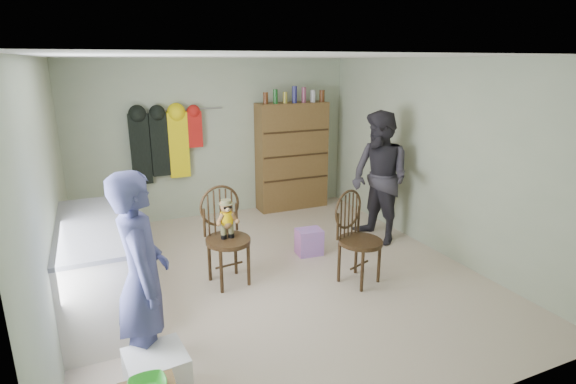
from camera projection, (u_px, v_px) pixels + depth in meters
name	position (u px, v px, depth m)	size (l,w,h in m)	color
ground_plane	(276.00, 275.00, 5.36)	(5.00, 5.00, 0.00)	beige
room_walls	(258.00, 137.00, 5.38)	(5.00, 5.00, 5.00)	#B1BC9D
counter	(94.00, 268.00, 4.47)	(0.64, 1.86, 0.94)	silver
plastic_tub	(157.00, 378.00, 3.32)	(0.43, 0.40, 0.40)	white
chair_front	(226.00, 229.00, 5.04)	(0.56, 0.56, 1.12)	#3C2815
chair_far	(356.00, 234.00, 5.08)	(0.61, 0.61, 1.07)	#3C2815
striped_bag	(309.00, 242.00, 5.90)	(0.32, 0.25, 0.34)	#E572C8
person_left	(143.00, 279.00, 3.42)	(0.63, 0.41, 1.72)	#424579
person_right	(380.00, 178.00, 6.14)	(0.89, 0.69, 1.83)	#2D2B33
dresser	(292.00, 156.00, 7.60)	(1.20, 0.39, 2.07)	brown
coat_rack	(164.00, 144.00, 6.77)	(1.42, 0.12, 1.09)	#99999E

